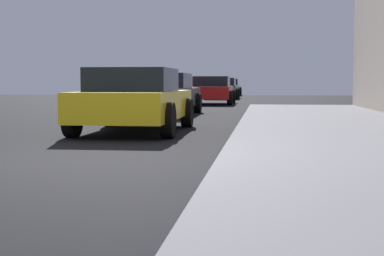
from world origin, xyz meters
The scene contains 6 objects.
ground_plane centered at (0.00, 0.00, 0.00)m, with size 80.00×80.00×0.00m, color black.
car_yellow centered at (-0.04, 4.77, 0.65)m, with size 1.97×4.12×1.27m.
car_black centered at (-0.56, 10.93, 0.65)m, with size 2.06×4.43×1.27m.
car_red centered at (0.16, 20.05, 0.65)m, with size 1.99×4.07×1.27m.
car_green centered at (-0.04, 29.15, 0.65)m, with size 2.07×4.38×1.27m.
car_white centered at (-0.20, 38.14, 0.65)m, with size 1.95×4.43×1.43m.
Camera 1 is at (2.52, -6.75, 0.99)m, focal length 54.96 mm.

